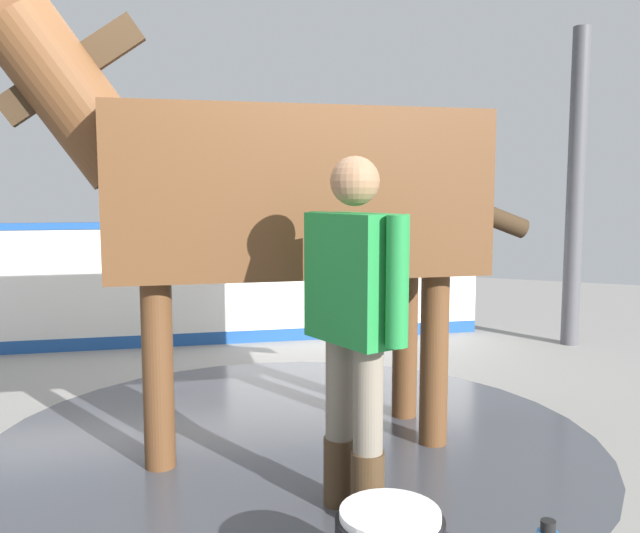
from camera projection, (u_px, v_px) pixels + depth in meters
ground_plane at (260, 440)px, 3.93m from camera, size 16.00×16.00×0.02m
wet_patch at (295, 438)px, 3.93m from camera, size 3.55×3.55×0.00m
barrier_wall at (245, 287)px, 6.38m from camera, size 2.79×3.92×1.17m
roof_post_far at (576, 189)px, 6.21m from camera, size 0.16×0.16×2.93m
horse at (270, 190)px, 3.74m from camera, size 2.19×2.92×2.59m
handler at (354, 314)px, 2.93m from camera, size 0.44×0.56×1.60m
bottle_shampoo at (412, 529)px, 2.66m from camera, size 0.06×0.06×0.23m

